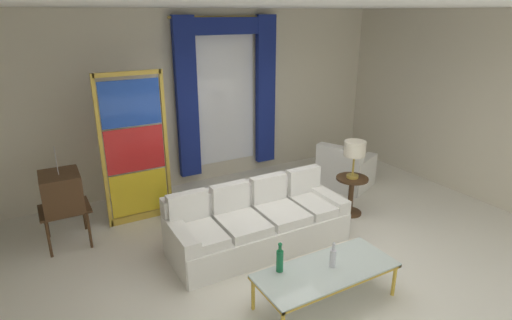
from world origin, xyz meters
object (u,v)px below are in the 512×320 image
round_side_table (351,192)px  vintage_tv (62,193)px  bottle_crystal_tall (280,260)px  couch_white_long (256,223)px  coffee_table (326,272)px  peacock_figurine (184,208)px  stained_glass_divider (136,152)px  table_lamp_brass (355,150)px  armchair_white (345,171)px  bottle_blue_decanter (333,257)px

round_side_table → vintage_tv: bearing=162.5°
bottle_crystal_tall → round_side_table: 2.44m
couch_white_long → vintage_tv: size_ratio=1.74×
coffee_table → round_side_table: size_ratio=2.56×
bottle_crystal_tall → peacock_figurine: bottle_crystal_tall is taller
peacock_figurine → stained_glass_divider: bearing=144.4°
bottle_crystal_tall → peacock_figurine: size_ratio=0.56×
stained_glass_divider → round_side_table: (2.84, -1.40, -0.70)m
bottle_crystal_tall → table_lamp_brass: table_lamp_brass is taller
couch_white_long → round_side_table: couch_white_long is taller
couch_white_long → table_lamp_brass: (1.69, 0.05, 0.72)m
couch_white_long → table_lamp_brass: table_lamp_brass is taller
coffee_table → round_side_table: (1.65, 1.46, -0.02)m
coffee_table → armchair_white: bearing=45.5°
couch_white_long → armchair_white: 2.49m
armchair_white → peacock_figurine: armchair_white is taller
vintage_tv → armchair_white: 4.54m
vintage_tv → round_side_table: vintage_tv is taller
bottle_blue_decanter → armchair_white: (2.19, 2.31, -0.24)m
vintage_tv → armchair_white: size_ratio=1.25×
coffee_table → peacock_figurine: 2.56m
peacock_figurine → table_lamp_brass: bearing=-23.7°
round_side_table → peacock_figurine: bearing=156.3°
couch_white_long → vintage_tv: bearing=149.9°
coffee_table → bottle_blue_decanter: bearing=6.4°
bottle_blue_decanter → table_lamp_brass: table_lamp_brass is taller
vintage_tv → round_side_table: (3.87, -1.22, -0.37)m
bottle_blue_decanter → table_lamp_brass: (1.57, 1.45, 0.50)m
coffee_table → vintage_tv: bearing=129.7°
table_lamp_brass → coffee_table: bearing=-138.5°
stained_glass_divider → round_side_table: stained_glass_divider is taller
stained_glass_divider → table_lamp_brass: 3.17m
bottle_blue_decanter → peacock_figurine: size_ratio=0.48×
couch_white_long → coffee_table: size_ratio=1.54×
bottle_crystal_tall → round_side_table: (2.09, 1.24, -0.19)m
armchair_white → vintage_tv: bearing=175.4°
table_lamp_brass → stained_glass_divider: bearing=153.8°
bottle_blue_decanter → round_side_table: size_ratio=0.49×
bottle_blue_decanter → table_lamp_brass: 2.19m
bottle_blue_decanter → bottle_crystal_tall: (-0.53, 0.21, 0.02)m
couch_white_long → peacock_figurine: size_ratio=3.91×
bottle_crystal_tall → coffee_table: bearing=-26.2°
coffee_table → stained_glass_divider: bearing=112.7°
couch_white_long → bottle_crystal_tall: 1.28m
coffee_table → table_lamp_brass: table_lamp_brass is taller
coffee_table → bottle_blue_decanter: 0.17m
couch_white_long → peacock_figurine: 1.23m
round_side_table → armchair_white: bearing=54.0°
couch_white_long → stained_glass_divider: stained_glass_divider is taller
vintage_tv → peacock_figurine: vintage_tv is taller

